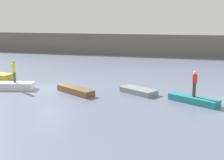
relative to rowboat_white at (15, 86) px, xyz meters
The scene contains 8 objects.
ground_plane 2.75m from the rowboat_white, 13.40° to the left, with size 120.00×120.00×0.00m, color slate.
embankment_wall 24.47m from the rowboat_white, 83.74° to the left, with size 80.00×1.20×3.20m, color #666056.
rowboat_white is the anchor object (origin of this frame).
rowboat_brown 5.13m from the rowboat_white, ahead, with size 3.50×0.91×0.46m, color brown.
rowboat_grey 9.79m from the rowboat_white, ahead, with size 2.81×1.23×0.38m, color gray.
rowboat_teal 13.69m from the rowboat_white, ahead, with size 3.42×0.93×0.43m, color teal.
person_yellow_shirt 1.24m from the rowboat_white, behind, with size 0.32×0.32×1.74m.
person_red_shirt 13.74m from the rowboat_white, ahead, with size 0.32×0.32×1.74m.
Camera 1 is at (10.63, -20.52, 5.52)m, focal length 46.96 mm.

